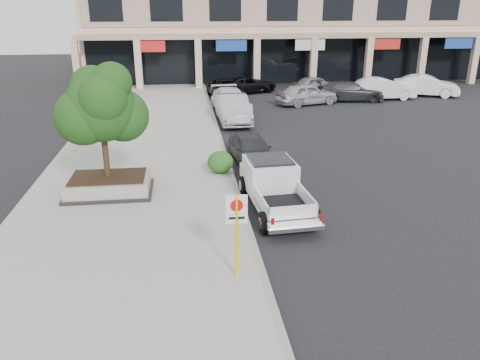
# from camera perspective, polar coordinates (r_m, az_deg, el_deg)

# --- Properties ---
(ground) EXTENTS (120.00, 120.00, 0.00)m
(ground) POSITION_cam_1_polar(r_m,az_deg,el_deg) (15.61, 6.57, -5.49)
(ground) COLOR black
(ground) RESTS_ON ground
(sidewalk) EXTENTS (8.00, 52.00, 0.15)m
(sidewalk) POSITION_cam_1_polar(r_m,az_deg,el_deg) (20.83, -12.24, 1.19)
(sidewalk) COLOR gray
(sidewalk) RESTS_ON ground
(curb) EXTENTS (0.20, 52.00, 0.15)m
(curb) POSITION_cam_1_polar(r_m,az_deg,el_deg) (20.82, -1.36, 1.66)
(curb) COLOR gray
(curb) RESTS_ON ground
(strip_mall) EXTENTS (40.55, 12.43, 9.50)m
(strip_mall) POSITION_cam_1_polar(r_m,az_deg,el_deg) (48.94, 6.86, 18.02)
(strip_mall) COLOR #CEAE90
(strip_mall) RESTS_ON ground
(planter) EXTENTS (3.20, 2.20, 0.68)m
(planter) POSITION_cam_1_polar(r_m,az_deg,el_deg) (18.26, -15.69, -0.56)
(planter) COLOR black
(planter) RESTS_ON sidewalk
(planter_tree) EXTENTS (2.90, 2.55, 4.00)m
(planter_tree) POSITION_cam_1_polar(r_m,az_deg,el_deg) (17.58, -16.10, 8.60)
(planter_tree) COLOR black
(planter_tree) RESTS_ON planter
(no_parking_sign) EXTENTS (0.55, 0.09, 2.30)m
(no_parking_sign) POSITION_cam_1_polar(r_m,az_deg,el_deg) (11.82, -0.41, -5.47)
(no_parking_sign) COLOR yellow
(no_parking_sign) RESTS_ON sidewalk
(hedge) EXTENTS (1.10, 0.99, 0.93)m
(hedge) POSITION_cam_1_polar(r_m,az_deg,el_deg) (19.69, -2.41, 2.20)
(hedge) COLOR #184413
(hedge) RESTS_ON sidewalk
(pickup_truck) EXTENTS (2.24, 5.25, 1.62)m
(pickup_truck) POSITION_cam_1_polar(r_m,az_deg,el_deg) (16.40, 4.43, -0.99)
(pickup_truck) COLOR white
(pickup_truck) RESTS_ON ground
(curb_car_a) EXTENTS (2.02, 4.16, 1.37)m
(curb_car_a) POSITION_cam_1_polar(r_m,az_deg,el_deg) (21.27, 1.38, 3.81)
(curb_car_a) COLOR #292B2E
(curb_car_a) RESTS_ON ground
(curb_car_b) EXTENTS (1.90, 5.10, 1.67)m
(curb_car_b) POSITION_cam_1_polar(r_m,az_deg,el_deg) (28.98, -0.86, 8.66)
(curb_car_b) COLOR #A7AAAF
(curb_car_b) RESTS_ON ground
(curb_car_c) EXTENTS (2.62, 5.42, 1.52)m
(curb_car_c) POSITION_cam_1_polar(r_m,az_deg,el_deg) (31.99, -1.15, 9.66)
(curb_car_c) COLOR white
(curb_car_c) RESTS_ON ground
(curb_car_d) EXTENTS (2.63, 5.31, 1.45)m
(curb_car_d) POSITION_cam_1_polar(r_m,az_deg,el_deg) (36.68, -1.78, 11.00)
(curb_car_d) COLOR black
(curb_car_d) RESTS_ON ground
(lot_car_a) EXTENTS (4.85, 3.07, 1.54)m
(lot_car_a) POSITION_cam_1_polar(r_m,az_deg,el_deg) (34.70, 8.15, 10.34)
(lot_car_a) COLOR #B1B3B9
(lot_car_a) RESTS_ON ground
(lot_car_b) EXTENTS (5.06, 1.99, 1.64)m
(lot_car_b) POSITION_cam_1_polar(r_m,az_deg,el_deg) (37.89, 16.95, 10.60)
(lot_car_b) COLOR silver
(lot_car_b) RESTS_ON ground
(lot_car_c) EXTENTS (5.27, 2.65, 1.47)m
(lot_car_c) POSITION_cam_1_polar(r_m,az_deg,el_deg) (36.74, 13.29, 10.51)
(lot_car_c) COLOR #292B2D
(lot_car_c) RESTS_ON ground
(lot_car_d) EXTENTS (5.23, 3.87, 1.32)m
(lot_car_d) POSITION_cam_1_polar(r_m,az_deg,el_deg) (39.25, 1.08, 11.55)
(lot_car_d) COLOR black
(lot_car_d) RESTS_ON ground
(lot_car_e) EXTENTS (4.31, 2.90, 1.36)m
(lot_car_e) POSITION_cam_1_polar(r_m,az_deg,el_deg) (39.71, 9.18, 11.43)
(lot_car_e) COLOR gray
(lot_car_e) RESTS_ON ground
(lot_car_f) EXTENTS (5.22, 3.54, 1.63)m
(lot_car_f) POSITION_cam_1_polar(r_m,az_deg,el_deg) (40.54, 21.72, 10.64)
(lot_car_f) COLOR silver
(lot_car_f) RESTS_ON ground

